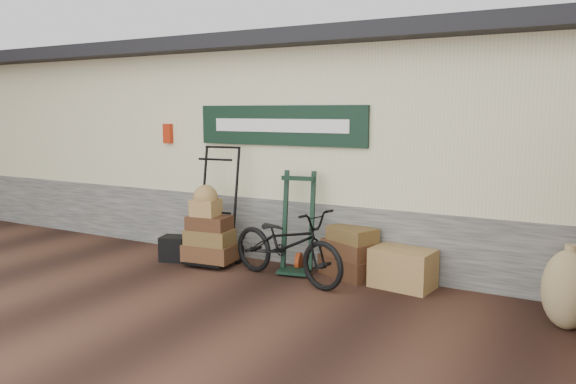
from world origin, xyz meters
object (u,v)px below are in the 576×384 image
object	(u,v)px
porter_trolley	(216,204)
wicker_hamper	(403,268)
black_trunk	(174,248)
green_barrow	(297,223)
bicycle	(287,240)
suitcase_stack	(350,251)

from	to	relation	value
porter_trolley	wicker_hamper	bearing A→B (deg)	-2.24
wicker_hamper	black_trunk	world-z (taller)	wicker_hamper
green_barrow	bicycle	size ratio (longest dim) A/B	0.75
porter_trolley	green_barrow	size ratio (longest dim) A/B	1.25
green_barrow	bicycle	world-z (taller)	green_barrow
suitcase_stack	black_trunk	world-z (taller)	suitcase_stack
green_barrow	wicker_hamper	xyz separation A→B (m)	(1.44, 0.04, -0.44)
porter_trolley	suitcase_stack	bearing A→B (deg)	2.82
wicker_hamper	bicycle	distance (m)	1.48
porter_trolley	green_barrow	bearing A→B (deg)	0.04
black_trunk	bicycle	bearing A→B (deg)	-1.31
green_barrow	wicker_hamper	world-z (taller)	green_barrow
wicker_hamper	porter_trolley	bearing A→B (deg)	-176.28
wicker_hamper	bicycle	size ratio (longest dim) A/B	0.41
wicker_hamper	black_trunk	bearing A→B (deg)	-173.14
porter_trolley	bicycle	xyz separation A→B (m)	(1.29, -0.26, -0.32)
porter_trolley	green_barrow	distance (m)	1.25
black_trunk	bicycle	distance (m)	1.93
black_trunk	bicycle	size ratio (longest dim) A/B	0.20
porter_trolley	green_barrow	xyz separation A→B (m)	(1.23, 0.13, -0.17)
porter_trolley	suitcase_stack	xyz separation A→B (m)	(1.93, 0.30, -0.51)
porter_trolley	wicker_hamper	distance (m)	2.75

